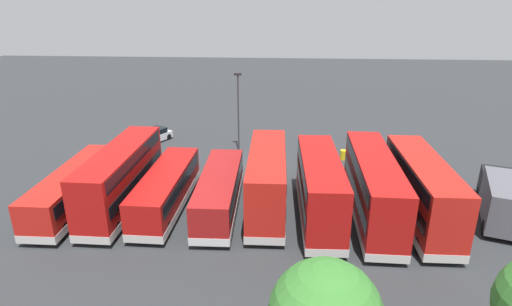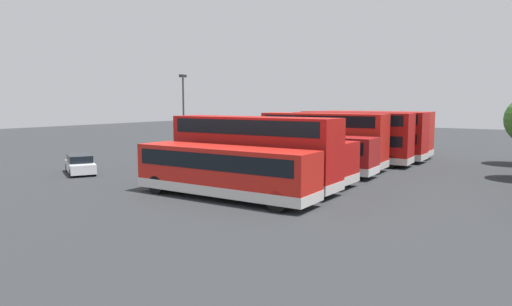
{
  "view_description": "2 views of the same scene",
  "coord_description": "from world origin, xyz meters",
  "px_view_note": "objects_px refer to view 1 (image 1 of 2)",
  "views": [
    {
      "loc": [
        -2.76,
        36.37,
        14.96
      ],
      "look_at": [
        -0.43,
        1.18,
        1.58
      ],
      "focal_mm": 29.47,
      "sensor_mm": 36.0,
      "label": 1
    },
    {
      "loc": [
        32.59,
        24.65,
        5.46
      ],
      "look_at": [
        -0.53,
        3.02,
        1.01
      ],
      "focal_mm": 31.75,
      "sensor_mm": 36.0,
      "label": 2
    }
  ],
  "objects_px": {
    "bus_double_decker_fourth": "(267,180)",
    "bus_single_deck_far_end": "(75,187)",
    "bus_single_deck_sixth": "(166,189)",
    "bus_double_decker_near_end": "(422,190)",
    "box_truck_blue": "(503,198)",
    "lamp_post_tall": "(238,106)",
    "bus_single_deck_fifth": "(219,191)",
    "car_hatchback_silver": "(153,136)",
    "bus_double_decker_third": "(320,188)",
    "waste_bin_yellow": "(343,155)",
    "bus_double_decker_seventh": "(121,177)",
    "bus_double_decker_second": "(373,186)"
  },
  "relations": [
    {
      "from": "bus_double_decker_fourth",
      "to": "bus_single_deck_far_end",
      "type": "relative_size",
      "value": 0.94
    },
    {
      "from": "bus_single_deck_sixth",
      "to": "bus_double_decker_near_end",
      "type": "bearing_deg",
      "value": 177.94
    },
    {
      "from": "box_truck_blue",
      "to": "lamp_post_tall",
      "type": "bearing_deg",
      "value": -32.43
    },
    {
      "from": "bus_double_decker_fourth",
      "to": "bus_single_deck_fifth",
      "type": "bearing_deg",
      "value": 7.08
    },
    {
      "from": "bus_single_deck_fifth",
      "to": "car_hatchback_silver",
      "type": "xyz_separation_m",
      "value": [
        9.45,
        -14.8,
        -0.92
      ]
    },
    {
      "from": "bus_double_decker_third",
      "to": "waste_bin_yellow",
      "type": "height_order",
      "value": "bus_double_decker_third"
    },
    {
      "from": "bus_single_deck_fifth",
      "to": "car_hatchback_silver",
      "type": "bearing_deg",
      "value": -57.42
    },
    {
      "from": "bus_single_deck_fifth",
      "to": "bus_single_deck_far_end",
      "type": "relative_size",
      "value": 0.92
    },
    {
      "from": "waste_bin_yellow",
      "to": "bus_double_decker_near_end",
      "type": "bearing_deg",
      "value": 107.82
    },
    {
      "from": "bus_double_decker_seventh",
      "to": "waste_bin_yellow",
      "type": "height_order",
      "value": "bus_double_decker_seventh"
    },
    {
      "from": "car_hatchback_silver",
      "to": "bus_double_decker_third",
      "type": "bearing_deg",
      "value": 137.0
    },
    {
      "from": "bus_single_deck_sixth",
      "to": "box_truck_blue",
      "type": "bearing_deg",
      "value": 179.94
    },
    {
      "from": "bus_double_decker_second",
      "to": "waste_bin_yellow",
      "type": "distance_m",
      "value": 11.43
    },
    {
      "from": "bus_double_decker_near_end",
      "to": "bus_double_decker_second",
      "type": "relative_size",
      "value": 0.92
    },
    {
      "from": "bus_double_decker_near_end",
      "to": "bus_double_decker_third",
      "type": "bearing_deg",
      "value": 1.2
    },
    {
      "from": "bus_single_deck_sixth",
      "to": "box_truck_blue",
      "type": "relative_size",
      "value": 1.34
    },
    {
      "from": "bus_single_deck_far_end",
      "to": "lamp_post_tall",
      "type": "xyz_separation_m",
      "value": [
        -10.8,
        -12.74,
        3.03
      ]
    },
    {
      "from": "bus_double_decker_seventh",
      "to": "bus_double_decker_second",
      "type": "bearing_deg",
      "value": 178.39
    },
    {
      "from": "bus_double_decker_near_end",
      "to": "box_truck_blue",
      "type": "xyz_separation_m",
      "value": [
        -5.84,
        -0.62,
        -0.74
      ]
    },
    {
      "from": "bus_double_decker_fourth",
      "to": "waste_bin_yellow",
      "type": "bearing_deg",
      "value": -123.14
    },
    {
      "from": "car_hatchback_silver",
      "to": "lamp_post_tall",
      "type": "distance_m",
      "value": 10.51
    },
    {
      "from": "bus_single_deck_fifth",
      "to": "lamp_post_tall",
      "type": "distance_m",
      "value": 13.07
    },
    {
      "from": "bus_double_decker_near_end",
      "to": "bus_single_deck_fifth",
      "type": "distance_m",
      "value": 14.07
    },
    {
      "from": "bus_double_decker_second",
      "to": "waste_bin_yellow",
      "type": "bearing_deg",
      "value": -87.51
    },
    {
      "from": "bus_double_decker_near_end",
      "to": "box_truck_blue",
      "type": "bearing_deg",
      "value": -173.91
    },
    {
      "from": "bus_double_decker_seventh",
      "to": "bus_single_deck_far_end",
      "type": "relative_size",
      "value": 1.02
    },
    {
      "from": "bus_double_decker_second",
      "to": "bus_single_deck_fifth",
      "type": "relative_size",
      "value": 1.16
    },
    {
      "from": "bus_double_decker_third",
      "to": "bus_single_deck_fifth",
      "type": "bearing_deg",
      "value": -5.17
    },
    {
      "from": "bus_single_deck_sixth",
      "to": "box_truck_blue",
      "type": "distance_m",
      "value": 23.83
    },
    {
      "from": "bus_single_deck_sixth",
      "to": "bus_double_decker_second",
      "type": "bearing_deg",
      "value": 178.55
    },
    {
      "from": "bus_double_decker_second",
      "to": "bus_double_decker_near_end",
      "type": "bearing_deg",
      "value": 175.16
    },
    {
      "from": "bus_single_deck_sixth",
      "to": "bus_single_deck_far_end",
      "type": "bearing_deg",
      "value": 1.5
    },
    {
      "from": "bus_single_deck_fifth",
      "to": "bus_single_deck_sixth",
      "type": "height_order",
      "value": "same"
    },
    {
      "from": "bus_double_decker_near_end",
      "to": "bus_double_decker_third",
      "type": "xyz_separation_m",
      "value": [
        6.94,
        0.15,
        -0.0
      ]
    },
    {
      "from": "bus_double_decker_second",
      "to": "bus_double_decker_third",
      "type": "distance_m",
      "value": 3.75
    },
    {
      "from": "bus_double_decker_seventh",
      "to": "car_hatchback_silver",
      "type": "xyz_separation_m",
      "value": [
        2.2,
        -14.51,
        -1.75
      ]
    },
    {
      "from": "car_hatchback_silver",
      "to": "bus_double_decker_fourth",
      "type": "bearing_deg",
      "value": 131.85
    },
    {
      "from": "bus_double_decker_second",
      "to": "bus_single_deck_far_end",
      "type": "distance_m",
      "value": 21.58
    },
    {
      "from": "bus_double_decker_second",
      "to": "waste_bin_yellow",
      "type": "xyz_separation_m",
      "value": [
        0.49,
        -11.25,
        -1.98
      ]
    },
    {
      "from": "bus_double_decker_third",
      "to": "car_hatchback_silver",
      "type": "height_order",
      "value": "bus_double_decker_third"
    },
    {
      "from": "bus_double_decker_fourth",
      "to": "bus_single_deck_far_end",
      "type": "distance_m",
      "value": 14.18
    },
    {
      "from": "bus_double_decker_near_end",
      "to": "box_truck_blue",
      "type": "relative_size",
      "value": 1.39
    },
    {
      "from": "bus_double_decker_near_end",
      "to": "bus_single_deck_far_end",
      "type": "bearing_deg",
      "value": -1.09
    },
    {
      "from": "waste_bin_yellow",
      "to": "bus_double_decker_second",
      "type": "bearing_deg",
      "value": 92.49
    },
    {
      "from": "bus_double_decker_near_end",
      "to": "bus_double_decker_fourth",
      "type": "xyz_separation_m",
      "value": [
        10.62,
        -0.92,
        -0.0
      ]
    },
    {
      "from": "bus_single_deck_fifth",
      "to": "bus_double_decker_near_end",
      "type": "bearing_deg",
      "value": 177.97
    },
    {
      "from": "bus_double_decker_third",
      "to": "bus_single_deck_fifth",
      "type": "relative_size",
      "value": 1.01
    },
    {
      "from": "bus_double_decker_seventh",
      "to": "car_hatchback_silver",
      "type": "relative_size",
      "value": 2.43
    },
    {
      "from": "bus_single_deck_sixth",
      "to": "car_hatchback_silver",
      "type": "xyz_separation_m",
      "value": [
        5.5,
        -14.64,
        -0.92
      ]
    },
    {
      "from": "bus_double_decker_second",
      "to": "waste_bin_yellow",
      "type": "relative_size",
      "value": 12.62
    }
  ]
}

